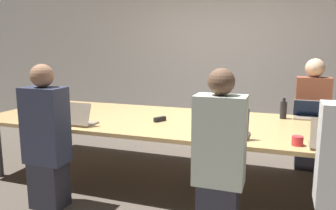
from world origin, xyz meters
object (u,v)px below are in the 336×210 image
at_px(cup_near_midright, 203,129).
at_px(laptop_near_left, 78,119).
at_px(laptop_near_midright, 230,129).
at_px(cup_near_left, 58,119).
at_px(bottle_far_right, 283,110).
at_px(cup_near_right, 297,141).
at_px(person_near_midright, 219,158).
at_px(laptop_near_right, 332,141).
at_px(bottle_near_midright, 207,122).
at_px(stapler, 160,119).
at_px(person_near_left, 46,140).
at_px(person_far_right, 311,116).
at_px(laptop_far_right, 308,113).

relative_size(cup_near_midright, laptop_near_left, 0.28).
distance_m(laptop_near_midright, cup_near_left, 1.88).
bearing_deg(cup_near_left, bottle_far_right, 23.43).
distance_m(laptop_near_midright, cup_near_right, 0.58).
bearing_deg(person_near_midright, laptop_near_left, -13.76).
bearing_deg(laptop_near_right, cup_near_midright, -6.51).
bearing_deg(bottle_near_midright, cup_near_right, -14.45).
bearing_deg(laptop_near_midright, stapler, -25.06).
distance_m(cup_near_left, stapler, 1.12).
height_order(person_near_midright, bottle_far_right, person_near_midright).
distance_m(person_near_left, laptop_near_right, 2.52).
distance_m(person_far_right, cup_near_right, 1.52).
bearing_deg(laptop_near_midright, cup_near_midright, -7.52).
distance_m(person_near_midright, cup_near_midright, 0.55).
xyz_separation_m(person_near_midright, laptop_far_right, (0.74, 1.54, 0.11)).
bearing_deg(cup_near_right, person_near_left, -169.23).
relative_size(laptop_near_left, stapler, 2.25).
height_order(laptop_far_right, person_near_left, person_near_left).
height_order(laptop_near_midright, laptop_far_right, laptop_near_midright).
distance_m(bottle_near_midright, cup_near_left, 1.65).
xyz_separation_m(cup_near_midright, laptop_near_left, (-1.33, -0.09, 0.02)).
relative_size(laptop_near_midright, laptop_far_right, 1.02).
distance_m(cup_near_midright, bottle_far_right, 1.20).
bearing_deg(person_far_right, person_near_midright, -113.18).
distance_m(person_near_left, stapler, 1.20).
height_order(laptop_near_midright, laptop_near_right, laptop_near_midright).
distance_m(person_far_right, laptop_near_left, 2.82).
xyz_separation_m(person_far_right, laptop_near_right, (0.04, -1.53, 0.11)).
height_order(person_near_left, cup_near_left, person_near_left).
height_order(bottle_far_right, laptop_near_left, laptop_near_left).
bearing_deg(bottle_near_midright, laptop_near_right, -12.42).
bearing_deg(bottle_far_right, laptop_near_midright, -114.45).
distance_m(laptop_near_left, cup_near_right, 2.17).
bearing_deg(cup_near_right, bottle_far_right, 96.35).
bearing_deg(laptop_far_right, stapler, -155.79).
distance_m(person_near_midright, person_near_left, 1.64).
relative_size(laptop_far_right, person_near_left, 0.24).
bearing_deg(person_near_left, laptop_near_left, -97.27).
relative_size(person_near_midright, laptop_near_left, 4.02).
height_order(bottle_near_midright, laptop_far_right, laptop_far_right).
bearing_deg(cup_near_midright, bottle_near_midright, 81.08).
relative_size(person_near_midright, stapler, 9.07).
bearing_deg(bottle_near_midright, cup_near_left, -174.29).
relative_size(laptop_near_right, cup_near_right, 3.72).
relative_size(cup_near_left, laptop_near_right, 0.23).
relative_size(person_far_right, bottle_far_right, 5.82).
bearing_deg(laptop_far_right, cup_near_right, -97.62).
xyz_separation_m(person_near_midright, cup_near_right, (0.59, 0.38, 0.09)).
bearing_deg(bottle_near_midright, laptop_far_right, 44.24).
xyz_separation_m(laptop_near_midright, stapler, (-0.84, 0.39, -0.05)).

